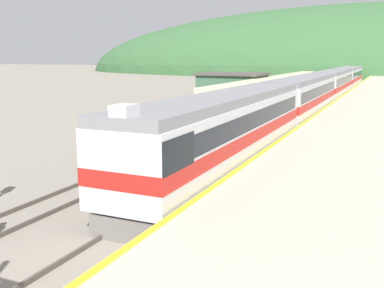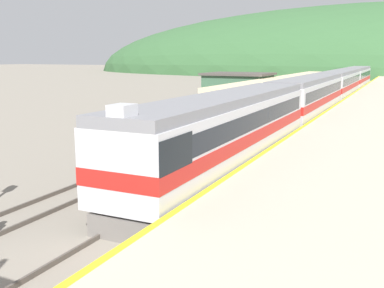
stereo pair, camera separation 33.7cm
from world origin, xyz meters
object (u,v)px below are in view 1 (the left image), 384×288
Objects in this scene: express_train_lead_car at (225,131)px; carriage_third at (333,84)px; carriage_second at (303,97)px; siding_train at (279,92)px; carriage_fourth at (348,78)px.

express_train_lead_car reaches higher than carriage_third.
carriage_second reaches higher than siding_train.
carriage_third is at bearing 90.00° from carriage_second.
carriage_second and carriage_fourth have the same top height.
carriage_fourth is 30.70m from siding_train.
express_train_lead_car is at bearing -81.45° from siding_train.
express_train_lead_car is at bearing -90.00° from carriage_third.
carriage_second is at bearing -90.00° from carriage_fourth.
carriage_fourth is at bearing 90.00° from carriage_second.
express_train_lead_car reaches higher than carriage_second.
carriage_third reaches higher than siding_train.
carriage_third is 11.34m from siding_train.
siding_train is (-4.47, -30.37, -0.36)m from carriage_fourth.
carriage_second and carriage_third have the same top height.
carriage_third is at bearing 90.00° from express_train_lead_car.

